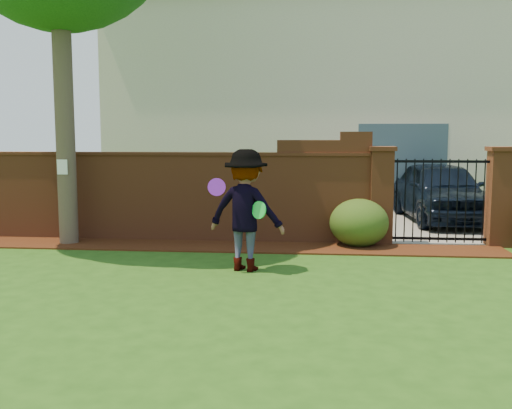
# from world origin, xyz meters

# --- Properties ---
(ground) EXTENTS (80.00, 80.00, 0.01)m
(ground) POSITION_xyz_m (0.00, 0.00, -0.01)
(ground) COLOR #214A12
(ground) RESTS_ON ground
(mulch_bed) EXTENTS (11.10, 1.08, 0.03)m
(mulch_bed) POSITION_xyz_m (-0.95, 3.34, 0.01)
(mulch_bed) COLOR #341609
(mulch_bed) RESTS_ON ground
(brick_wall) EXTENTS (8.70, 0.31, 2.16)m
(brick_wall) POSITION_xyz_m (-2.01, 4.00, 0.93)
(brick_wall) COLOR brown
(brick_wall) RESTS_ON ground
(pillar_left) EXTENTS (0.50, 0.50, 1.88)m
(pillar_left) POSITION_xyz_m (2.40, 4.00, 0.96)
(pillar_left) COLOR brown
(pillar_left) RESTS_ON ground
(pillar_right) EXTENTS (0.50, 0.50, 1.88)m
(pillar_right) POSITION_xyz_m (4.60, 4.00, 0.96)
(pillar_right) COLOR brown
(pillar_right) RESTS_ON ground
(iron_gate) EXTENTS (1.78, 0.03, 1.60)m
(iron_gate) POSITION_xyz_m (3.50, 4.00, 0.85)
(iron_gate) COLOR black
(iron_gate) RESTS_ON ground
(driveway) EXTENTS (3.20, 8.00, 0.01)m
(driveway) POSITION_xyz_m (3.50, 8.00, 0.01)
(driveway) COLOR gray
(driveway) RESTS_ON ground
(house) EXTENTS (12.40, 6.40, 6.30)m
(house) POSITION_xyz_m (1.00, 12.00, 3.16)
(house) COLOR beige
(house) RESTS_ON ground
(car) EXTENTS (2.04, 4.43, 1.47)m
(car) POSITION_xyz_m (4.21, 6.96, 0.74)
(car) COLOR black
(car) RESTS_ON ground
(paper_notice) EXTENTS (0.20, 0.01, 0.28)m
(paper_notice) POSITION_xyz_m (-3.60, 3.21, 1.50)
(paper_notice) COLOR white
(paper_notice) RESTS_ON tree
(shrub_left) EXTENTS (1.11, 1.11, 0.91)m
(shrub_left) POSITION_xyz_m (1.97, 3.68, 0.45)
(shrub_left) COLOR #204314
(shrub_left) RESTS_ON ground
(man) EXTENTS (1.36, 0.99, 1.88)m
(man) POSITION_xyz_m (0.06, 1.51, 0.94)
(man) COLOR gray
(man) RESTS_ON ground
(frisbee_purple) EXTENTS (0.28, 0.12, 0.27)m
(frisbee_purple) POSITION_xyz_m (-0.34, 1.29, 1.32)
(frisbee_purple) COLOR purple
(frisbee_purple) RESTS_ON man
(frisbee_green) EXTENTS (0.25, 0.21, 0.27)m
(frisbee_green) POSITION_xyz_m (0.30, 1.29, 0.98)
(frisbee_green) COLOR green
(frisbee_green) RESTS_ON man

